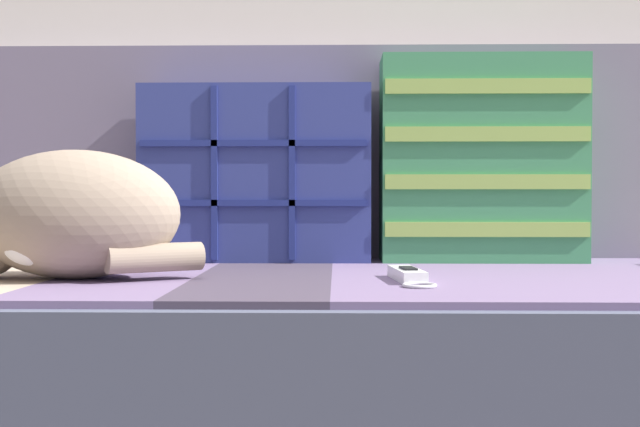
{
  "coord_description": "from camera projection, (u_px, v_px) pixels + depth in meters",
  "views": [
    {
      "loc": [
        0.01,
        -1.25,
        0.51
      ],
      "look_at": [
        -0.02,
        0.04,
        0.48
      ],
      "focal_mm": 45.0,
      "sensor_mm": 36.0,
      "label": 1
    }
  ],
  "objects": [
    {
      "name": "throw_pillow_striped",
      "position": [
        481.0,
        159.0,
        1.57
      ],
      "size": [
        0.39,
        0.14,
        0.4
      ],
      "color": "#3D8956",
      "rests_on": "couch"
    },
    {
      "name": "game_remote_near",
      "position": [
        408.0,
        275.0,
        1.21
      ],
      "size": [
        0.06,
        0.19,
        0.02
      ],
      "color": "white",
      "rests_on": "couch"
    },
    {
      "name": "throw_pillow_quilted",
      "position": [
        257.0,
        174.0,
        1.58
      ],
      "size": [
        0.45,
        0.14,
        0.34
      ],
      "color": "navy",
      "rests_on": "couch"
    },
    {
      "name": "sofa_backrest",
      "position": [
        333.0,
        153.0,
        1.72
      ],
      "size": [
        1.8,
        0.14,
        0.44
      ],
      "color": "slate",
      "rests_on": "couch"
    },
    {
      "name": "sleeping_cat",
      "position": [
        65.0,
        218.0,
        1.24
      ],
      "size": [
        0.4,
        0.21,
        0.2
      ],
      "color": "gray",
      "rests_on": "couch"
    },
    {
      "name": "couch",
      "position": [
        332.0,
        384.0,
        1.37
      ],
      "size": [
        1.84,
        0.86,
        0.38
      ],
      "color": "gray",
      "rests_on": "ground_plane"
    }
  ]
}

